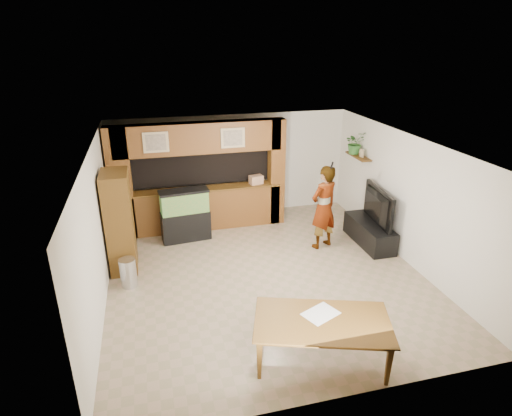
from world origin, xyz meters
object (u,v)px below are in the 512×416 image
object	(u,v)px
aquarium	(185,216)
dining_table	(321,342)
pantry_cabinet	(119,222)
television	(372,206)
person	(324,207)

from	to	relation	value
aquarium	dining_table	xyz separation A→B (m)	(1.48, -4.49, -0.25)
pantry_cabinet	television	distance (m)	5.36
aquarium	person	xyz separation A→B (m)	(2.89, -1.10, 0.35)
aquarium	television	xyz separation A→B (m)	(4.00, -1.22, 0.31)
pantry_cabinet	dining_table	bearing A→B (deg)	-51.09
person	dining_table	bearing A→B (deg)	45.09
pantry_cabinet	person	bearing A→B (deg)	-1.53
pantry_cabinet	aquarium	size ratio (longest dim) A/B	1.67
aquarium	television	world-z (taller)	television
aquarium	pantry_cabinet	bearing A→B (deg)	-149.63
dining_table	person	bearing A→B (deg)	85.59
person	dining_table	size ratio (longest dim) A/B	0.98
television	person	xyz separation A→B (m)	(-1.11, 0.12, 0.03)
television	dining_table	xyz separation A→B (m)	(-2.52, -3.27, -0.57)
pantry_cabinet	dining_table	size ratio (longest dim) A/B	1.06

